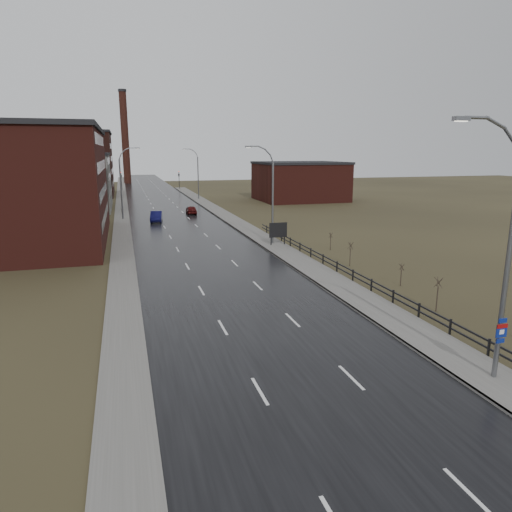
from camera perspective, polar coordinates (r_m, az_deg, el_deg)
ground at (r=19.21m, az=11.22°, el=-21.09°), size 320.00×320.00×0.00m
road at (r=75.16m, az=-10.15°, el=4.58°), size 14.00×300.00×0.06m
sidewalk_right at (r=52.72m, az=2.19°, el=1.33°), size 3.20×180.00×0.18m
curb_right at (r=52.27m, az=0.60°, el=1.24°), size 0.16×180.00×0.18m
sidewalk_left at (r=74.77m, az=-16.43°, el=4.23°), size 2.40×260.00×0.12m
warehouse_near at (r=60.61m, az=-29.08°, el=7.62°), size 22.44×28.56×13.50m
warehouse_mid at (r=92.74m, az=-22.77°, el=8.58°), size 16.32×20.40×10.50m
warehouse_far at (r=123.00m, az=-23.72°, el=10.50°), size 26.52×24.48×15.50m
building_right at (r=103.45m, az=5.49°, el=9.31°), size 18.36×16.32×8.50m
smokestack at (r=164.09m, az=-16.06°, el=14.12°), size 2.70×2.70×30.70m
streetlight_main at (r=23.21m, az=28.49°, el=-0.13°), size 3.91×0.29×12.11m
streetlight_right_mid at (r=52.78m, az=1.79°, el=7.66°), size 3.36×0.28×11.35m
streetlight_left at (r=76.16m, az=-16.33°, el=8.77°), size 3.36×0.28×11.35m
streetlight_right_far at (r=105.37m, az=-7.42°, el=10.18°), size 3.36×0.28×11.35m
guardrail at (r=38.30m, az=12.51°, el=-2.46°), size 0.10×53.05×1.10m
shrub_c at (r=33.33m, az=21.75°, el=-4.39°), size 0.57×0.60×2.42m
shrub_d at (r=38.72m, az=17.69°, el=-2.18°), size 0.45×0.47×1.87m
shrub_e at (r=44.19m, az=11.70°, el=0.32°), size 0.55×0.58×2.33m
shrub_f at (r=51.12m, az=9.31°, el=1.88°), size 0.47×0.49×1.95m
billboard at (r=52.40m, az=2.78°, el=3.18°), size 2.14×0.17×2.76m
traffic_light_left at (r=134.14m, az=-16.52°, el=9.80°), size 0.58×2.73×5.30m
traffic_light_right at (r=135.06m, az=-9.62°, el=10.16°), size 0.58×2.73×5.30m
car_near at (r=72.69m, az=-12.35°, el=4.82°), size 2.25×5.01×1.60m
car_far at (r=80.69m, az=-8.10°, el=5.71°), size 1.94×4.37×1.46m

